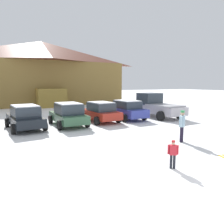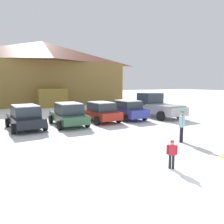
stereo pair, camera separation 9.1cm
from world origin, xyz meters
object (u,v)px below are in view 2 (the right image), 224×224
object	(u,v)px
ski_lodge	(43,73)
skier_adult_in_blue_parka	(182,124)
parked_blue_hatchback	(127,109)
skier_child_in_red_jacket	(172,153)
parked_green_coupe	(68,114)
parked_black_sedan	(25,117)
pickup_truck	(156,106)
parked_red_sedan	(100,112)

from	to	relation	value
ski_lodge	skier_adult_in_blue_parka	xyz separation A→B (m)	(2.31, -25.51, -3.68)
parked_blue_hatchback	skier_child_in_red_jacket	bearing A→B (deg)	-112.77
parked_green_coupe	skier_adult_in_blue_parka	size ratio (longest dim) A/B	2.55
ski_lodge	skier_child_in_red_jacket	bearing A→B (deg)	-91.38
parked_black_sedan	parked_blue_hatchback	world-z (taller)	same
ski_lodge	pickup_truck	size ratio (longest dim) A/B	4.06
parked_black_sedan	skier_child_in_red_jacket	size ratio (longest dim) A/B	4.12
parked_black_sedan	skier_child_in_red_jacket	world-z (taller)	parked_black_sedan
parked_black_sedan	skier_child_in_red_jacket	bearing A→B (deg)	-68.28
pickup_truck	skier_child_in_red_jacket	xyz separation A→B (m)	(-7.34, -10.08, -0.40)
pickup_truck	parked_blue_hatchback	bearing A→B (deg)	177.48
parked_red_sedan	skier_child_in_red_jacket	xyz separation A→B (m)	(-1.76, -10.08, -0.21)
ski_lodge	parked_black_sedan	xyz separation A→B (m)	(-4.58, -18.23, -3.80)
skier_child_in_red_jacket	skier_adult_in_blue_parka	distance (m)	3.92
ski_lodge	parked_blue_hatchback	world-z (taller)	ski_lodge
skier_adult_in_blue_parka	skier_child_in_red_jacket	bearing A→B (deg)	-139.86
ski_lodge	parked_black_sedan	size ratio (longest dim) A/B	5.22
ski_lodge	parked_blue_hatchback	bearing A→B (deg)	-78.54
pickup_truck	skier_child_in_red_jacket	bearing A→B (deg)	-126.05
parked_blue_hatchback	pickup_truck	xyz separation A→B (m)	(3.05, -0.13, 0.17)
parked_blue_hatchback	skier_adult_in_blue_parka	world-z (taller)	skier_adult_in_blue_parka
parked_black_sedan	parked_green_coupe	distance (m)	2.92
skier_child_in_red_jacket	skier_adult_in_blue_parka	size ratio (longest dim) A/B	0.63
parked_red_sedan	parked_blue_hatchback	world-z (taller)	parked_blue_hatchback
parked_green_coupe	parked_red_sedan	xyz separation A→B (m)	(2.75, 0.41, -0.03)
parked_red_sedan	pickup_truck	bearing A→B (deg)	0.05
parked_green_coupe	skier_adult_in_blue_parka	bearing A→B (deg)	-60.99
ski_lodge	parked_red_sedan	distance (m)	18.39
parked_red_sedan	skier_adult_in_blue_parka	distance (m)	7.66
ski_lodge	pickup_truck	distance (m)	19.48
parked_red_sedan	parked_blue_hatchback	xyz separation A→B (m)	(2.52, 0.14, 0.02)
parked_red_sedan	parked_green_coupe	bearing A→B (deg)	-171.61
parked_black_sedan	pickup_truck	distance (m)	11.24
skier_child_in_red_jacket	parked_red_sedan	bearing A→B (deg)	80.07
parked_green_coupe	parked_red_sedan	bearing A→B (deg)	8.39
pickup_truck	ski_lodge	bearing A→B (deg)	110.36
parked_green_coupe	parked_blue_hatchback	world-z (taller)	parked_green_coupe
parked_black_sedan	parked_blue_hatchback	bearing A→B (deg)	2.94
parked_black_sedan	parked_green_coupe	xyz separation A→B (m)	(2.92, -0.12, 0.02)
ski_lodge	parked_blue_hatchback	size ratio (longest dim) A/B	5.15
parked_red_sedan	skier_child_in_red_jacket	world-z (taller)	parked_red_sedan
parked_blue_hatchback	skier_adult_in_blue_parka	bearing A→B (deg)	-99.62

